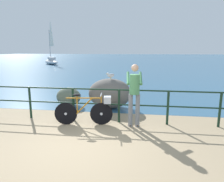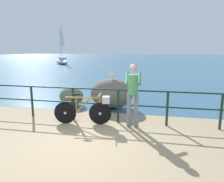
{
  "view_description": "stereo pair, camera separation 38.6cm",
  "coord_description": "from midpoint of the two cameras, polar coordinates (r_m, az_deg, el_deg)",
  "views": [
    {
      "loc": [
        1.36,
        -4.31,
        2.18
      ],
      "look_at": [
        0.44,
        2.11,
        0.88
      ],
      "focal_mm": 33.47,
      "sensor_mm": 36.0,
      "label": 1
    },
    {
      "loc": [
        1.74,
        -4.24,
        2.18
      ],
      "look_at": [
        0.44,
        2.11,
        0.88
      ],
      "focal_mm": 33.47,
      "sensor_mm": 36.0,
      "label": 2
    }
  ],
  "objects": [
    {
      "name": "bicycle",
      "position": [
        6.14,
        -4.92,
        -4.89
      ],
      "size": [
        1.69,
        0.48,
        0.92
      ],
      "rotation": [
        0.0,
        0.0,
        0.13
      ],
      "color": "black",
      "rests_on": "ground_plane"
    },
    {
      "name": "seagull",
      "position": [
        7.62,
        1.59,
        4.37
      ],
      "size": [
        0.33,
        0.23,
        0.23
      ],
      "rotation": [
        0.0,
        0.0,
        3.65
      ],
      "color": "gold",
      "rests_on": "breakwater_boulder_main"
    },
    {
      "name": "breakwater_boulder_left",
      "position": [
        8.36,
        -9.74,
        -1.39
      ],
      "size": [
        0.95,
        0.76,
        0.72
      ],
      "color": "#596453",
      "rests_on": "ground"
    },
    {
      "name": "person_at_railing",
      "position": [
        5.84,
        7.6,
        -0.47
      ],
      "size": [
        0.48,
        0.65,
        1.78
      ],
      "rotation": [
        0.0,
        0.0,
        1.65
      ],
      "color": "slate",
      "rests_on": "ground_plane"
    },
    {
      "name": "ground_plane",
      "position": [
        24.42,
        7.93,
        6.0
      ],
      "size": [
        120.0,
        120.0,
        0.1
      ],
      "primitive_type": "cube",
      "color": "#937F60"
    },
    {
      "name": "promenade_railing",
      "position": [
        6.37,
        -2.9,
        -2.64
      ],
      "size": [
        10.06,
        0.07,
        1.02
      ],
      "color": "black",
      "rests_on": "ground_plane"
    },
    {
      "name": "sailboat",
      "position": [
        31.97,
        -13.18,
        8.41
      ],
      "size": [
        3.88,
        4.17,
        6.16
      ],
      "rotation": [
        0.0,
        0.0,
        2.29
      ],
      "color": "white",
      "rests_on": "sea_surface"
    },
    {
      "name": "breakwater_boulder_main",
      "position": [
        7.8,
        1.34,
        -0.66
      ],
      "size": [
        1.61,
        1.16,
        1.11
      ],
      "color": "#605B56",
      "rests_on": "ground"
    },
    {
      "name": "sea_surface",
      "position": [
        51.94,
        9.98,
        8.77
      ],
      "size": [
        120.0,
        90.0,
        0.01
      ],
      "primitive_type": "cube",
      "color": "#2D5675",
      "rests_on": "ground_plane"
    }
  ]
}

